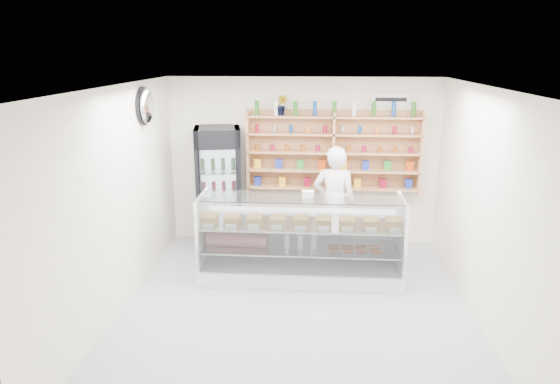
{
  "coord_description": "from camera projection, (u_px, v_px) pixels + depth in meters",
  "views": [
    {
      "loc": [
        0.22,
        -5.73,
        3.2
      ],
      "look_at": [
        -0.27,
        0.9,
        1.31
      ],
      "focal_mm": 32.0,
      "sensor_mm": 36.0,
      "label": 1
    }
  ],
  "objects": [
    {
      "name": "display_counter",
      "position": [
        300.0,
        256.0,
        7.2
      ],
      "size": [
        2.87,
        0.86,
        1.25
      ],
      "color": "white",
      "rests_on": "floor"
    },
    {
      "name": "shop_worker",
      "position": [
        334.0,
        203.0,
        7.78
      ],
      "size": [
        0.7,
        0.5,
        1.82
      ],
      "primitive_type": "imported",
      "rotation": [
        0.0,
        0.0,
        3.05
      ],
      "color": "silver",
      "rests_on": "floor"
    },
    {
      "name": "room",
      "position": [
        297.0,
        206.0,
        6.0
      ],
      "size": [
        5.0,
        5.0,
        5.0
      ],
      "color": "#9A999E",
      "rests_on": "ground"
    },
    {
      "name": "drinks_cooler",
      "position": [
        219.0,
        188.0,
        8.26
      ],
      "size": [
        0.85,
        0.83,
        2.02
      ],
      "rotation": [
        0.0,
        0.0,
        0.19
      ],
      "color": "black",
      "rests_on": "floor"
    },
    {
      "name": "wall_shelving",
      "position": [
        333.0,
        153.0,
        8.16
      ],
      "size": [
        2.84,
        0.28,
        1.33
      ],
      "color": "tan",
      "rests_on": "back_wall"
    },
    {
      "name": "wall_sign",
      "position": [
        391.0,
        99.0,
        7.99
      ],
      "size": [
        0.62,
        0.03,
        0.2
      ],
      "primitive_type": "cube",
      "color": "white",
      "rests_on": "back_wall"
    },
    {
      "name": "security_mirror",
      "position": [
        147.0,
        106.0,
        7.02
      ],
      "size": [
        0.15,
        0.5,
        0.5
      ],
      "primitive_type": "ellipsoid",
      "color": "silver",
      "rests_on": "left_wall"
    },
    {
      "name": "potted_plant",
      "position": [
        282.0,
        105.0,
        8.01
      ],
      "size": [
        0.22,
        0.2,
        0.33
      ],
      "primitive_type": "imported",
      "rotation": [
        0.0,
        0.0,
        -0.32
      ],
      "color": "#1E6626",
      "rests_on": "wall_shelving"
    }
  ]
}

